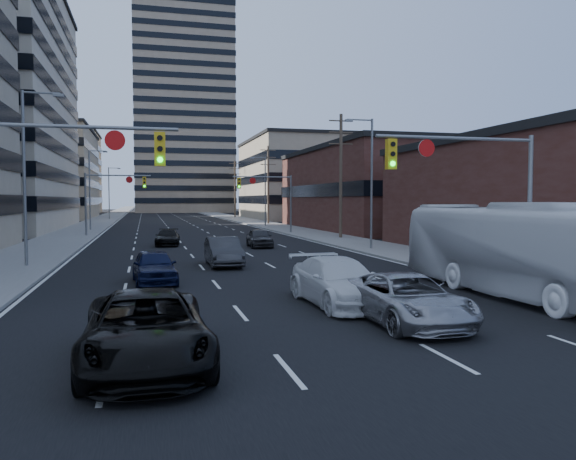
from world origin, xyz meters
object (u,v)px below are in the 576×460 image
at_px(white_van, 338,282).
at_px(transit_bus, 524,250).
at_px(black_pickup, 146,330).
at_px(silver_suv, 406,299).
at_px(sedan_blue, 154,266).

distance_m(white_van, transit_bus, 6.87).
height_order(black_pickup, silver_suv, black_pickup).
xyz_separation_m(white_van, transit_bus, (6.80, -0.40, 0.93)).
bearing_deg(black_pickup, transit_bus, 20.65).
bearing_deg(sedan_blue, silver_suv, -58.42).
relative_size(black_pickup, sedan_blue, 1.32).
relative_size(silver_suv, transit_bus, 0.41).
relative_size(black_pickup, transit_bus, 0.46).
bearing_deg(white_van, sedan_blue, 129.71).
height_order(white_van, silver_suv, white_van).
height_order(black_pickup, transit_bus, transit_bus).
xyz_separation_m(white_van, sedan_blue, (-5.85, 6.44, -0.06)).
bearing_deg(sedan_blue, white_van, -51.29).
xyz_separation_m(black_pickup, transit_bus, (13.01, 5.08, 0.93)).
height_order(silver_suv, transit_bus, transit_bus).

